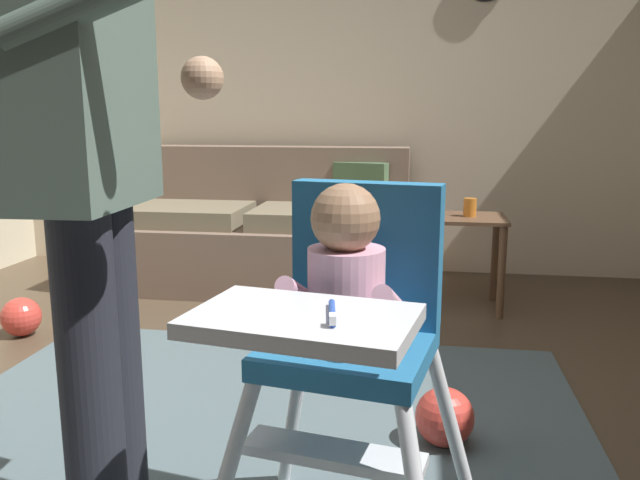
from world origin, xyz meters
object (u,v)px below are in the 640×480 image
Objects in this scene: toy_ball at (445,417)px; toy_ball_second at (21,317)px; side_table at (468,241)px; couch at (257,232)px; adult_standing at (92,183)px; sippy_cup at (470,207)px; high_chair at (349,309)px.

toy_ball is 2.15m from toy_ball_second.
toy_ball is 0.37× the size of side_table.
couch is 1.19× the size of adult_standing.
sippy_cup is at bearing 20.41° from toy_ball_second.
adult_standing is at bearing -142.65° from toy_ball.
adult_standing is (0.29, -2.55, 0.59)m from couch.
side_table is at bearing 63.05° from adult_standing.
high_chair is 0.65m from adult_standing.
toy_ball is (0.25, 0.61, -0.54)m from high_chair.
sippy_cup is (1.29, -0.35, 0.24)m from couch.
toy_ball reaches higher than toy_ball_second.
toy_ball is 1.94× the size of sippy_cup.
adult_standing is at bearing -114.50° from sippy_cup.
high_chair is 0.58× the size of adult_standing.
high_chair is at bearing -100.78° from side_table.
adult_standing reaches higher than couch.
toy_ball is at bearing 167.71° from high_chair.
toy_ball is at bearing 30.50° from couch.
toy_ball_second is at bearing -159.59° from sippy_cup.
couch reaches higher than toy_ball.
adult_standing is 8.37× the size of toy_ball.
toy_ball_second is (-2.02, 0.75, -0.00)m from toy_ball.
adult_standing is 2.44m from sippy_cup.
adult_standing is (-0.58, -0.03, 0.28)m from high_chair.
side_table is at bearing 74.85° from couch.
couch reaches higher than sippy_cup.
couch is 2.69m from high_chair.
side_table is at bearing 84.04° from toy_ball.
high_chair is (0.87, -2.52, 0.31)m from couch.
side_table is 5.20× the size of sippy_cup.
couch is 1.34m from side_table.
toy_ball_second is 1.90× the size of sippy_cup.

